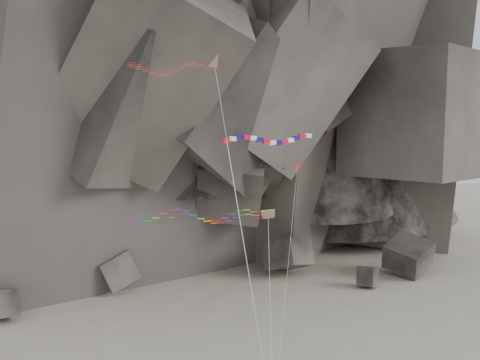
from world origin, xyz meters
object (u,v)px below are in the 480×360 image
object	(u,v)px
pennant_kite	(293,210)
parafoil_kite	(196,215)
delta_kite	(168,68)
banner_kite	(268,141)

from	to	relation	value
pennant_kite	parafoil_kite	bearing A→B (deg)	162.58
delta_kite	banner_kite	size ratio (longest dim) A/B	1.31
parafoil_kite	banner_kite	bearing A→B (deg)	23.55
delta_kite	pennant_kite	bearing A→B (deg)	-34.16
delta_kite	pennant_kite	size ratio (longest dim) A/B	1.49
delta_kite	parafoil_kite	size ratio (longest dim) A/B	1.85
delta_kite	banner_kite	world-z (taller)	delta_kite
parafoil_kite	pennant_kite	xyz separation A→B (m)	(8.90, -3.18, 0.67)
delta_kite	banner_kite	distance (m)	12.61
delta_kite	parafoil_kite	xyz separation A→B (m)	(2.58, 0.30, -14.12)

